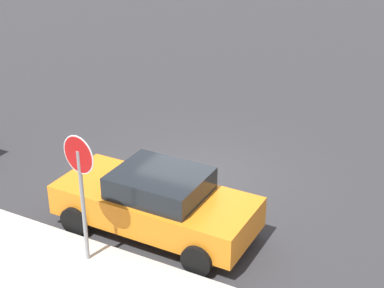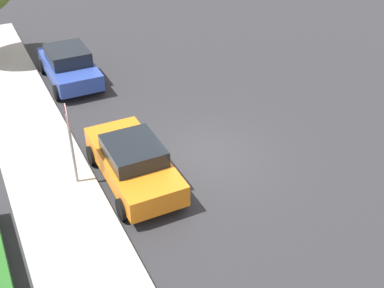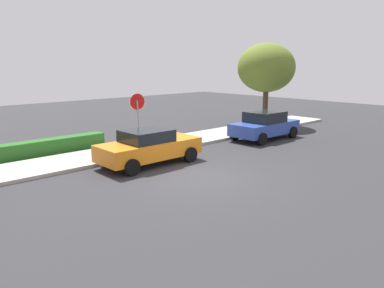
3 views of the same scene
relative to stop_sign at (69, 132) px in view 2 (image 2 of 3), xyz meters
name	(u,v)px [view 2 (image 2 of 3)]	position (x,y,z in m)	size (l,w,h in m)	color
ground_plane	(206,156)	(-0.36, -4.25, -1.91)	(60.00, 60.00, 0.00)	#2D2D30
sidewalk_curb	(57,197)	(-0.36, 0.73, -1.84)	(32.00, 2.56, 0.14)	#B2ADA3
stop_sign	(69,132)	(0.00, 0.00, 0.00)	(0.75, 0.13, 2.80)	gray
parked_car_orange	(133,162)	(-0.61, -1.62, -1.17)	(4.31, 1.99, 1.45)	orange
parked_car_blue	(69,65)	(7.18, -1.68, -1.14)	(4.14, 2.02, 1.52)	#2D479E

